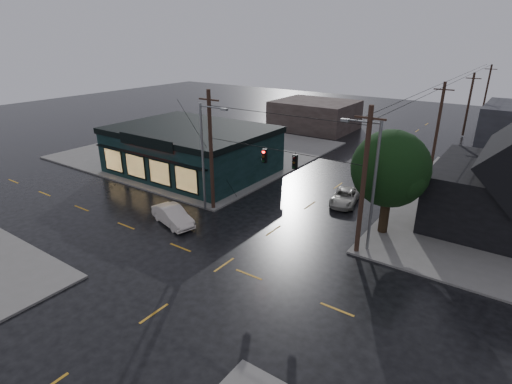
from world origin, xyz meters
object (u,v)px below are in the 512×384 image
Objects in this scene: utility_pole_nw at (213,209)px; utility_pole_ne at (356,252)px; suv_silver at (345,197)px; corner_tree at (390,169)px; sedan_cream at (173,216)px.

utility_pole_ne is at bearing 0.00° from utility_pole_nw.
suv_silver is at bearing 40.82° from utility_pole_nw.
corner_tree reaches higher than sedan_cream.
utility_pole_nw is at bearing -150.32° from suv_silver.
utility_pole_nw is (-13.50, -3.94, -5.12)m from corner_tree.
suv_silver is (8.84, 7.64, 0.63)m from utility_pole_nw.
suv_silver is at bearing 118.58° from utility_pole_ne.
corner_tree is at bearing 82.76° from utility_pole_ne.
utility_pole_ne is (-0.50, -3.94, -5.12)m from corner_tree.
suv_silver is (-4.16, 7.64, 0.63)m from utility_pole_ne.
utility_pole_ne is 2.25× the size of suv_silver.
utility_pole_ne reaches higher than sedan_cream.
sedan_cream is at bearing -150.34° from corner_tree.
corner_tree is 14.97m from utility_pole_nw.
corner_tree is at bearing -49.59° from suv_silver.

